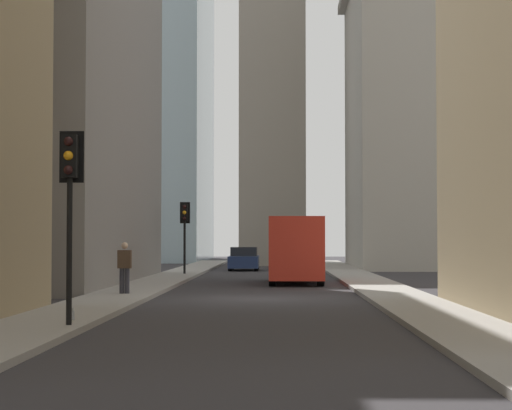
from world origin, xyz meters
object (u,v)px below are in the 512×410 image
object	(u,v)px
delivery_truck	(295,250)
traffic_light_midblock	(185,221)
pedestrian	(125,266)
discarded_bottle	(73,315)
sedan_navy	(244,259)
traffic_light_foreground	(70,182)

from	to	relation	value
delivery_truck	traffic_light_midblock	xyz separation A→B (m)	(7.16, 5.54, 1.38)
pedestrian	discarded_bottle	world-z (taller)	pedestrian
sedan_navy	traffic_light_foreground	distance (m)	36.34
pedestrian	sedan_navy	bearing A→B (deg)	-6.74
sedan_navy	traffic_light_foreground	world-z (taller)	traffic_light_foreground
sedan_navy	pedestrian	size ratio (longest dim) A/B	2.56
pedestrian	delivery_truck	bearing A→B (deg)	-31.26
traffic_light_foreground	traffic_light_midblock	xyz separation A→B (m)	(27.47, 0.39, -0.30)
traffic_light_midblock	pedestrian	world-z (taller)	traffic_light_midblock
sedan_navy	traffic_light_midblock	bearing A→B (deg)	162.51
traffic_light_midblock	pedestrian	size ratio (longest dim) A/B	2.19
pedestrian	discarded_bottle	bearing A→B (deg)	-177.12
sedan_navy	pedestrian	xyz separation A→B (m)	(-25.43, 3.01, 0.39)
delivery_truck	sedan_navy	size ratio (longest dim) A/B	1.50
sedan_navy	pedestrian	world-z (taller)	pedestrian
delivery_truck	sedan_navy	world-z (taller)	delivery_truck
traffic_light_foreground	discarded_bottle	world-z (taller)	traffic_light_foreground
traffic_light_foreground	delivery_truck	bearing A→B (deg)	-14.24
traffic_light_midblock	pedestrian	bearing A→B (deg)	179.10
delivery_truck	discarded_bottle	bearing A→B (deg)	164.49
traffic_light_foreground	traffic_light_midblock	bearing A→B (deg)	0.81
traffic_light_foreground	pedestrian	xyz separation A→B (m)	(10.74, 0.65, -2.09)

